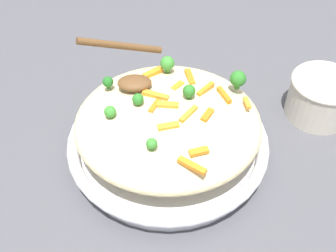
{
  "coord_description": "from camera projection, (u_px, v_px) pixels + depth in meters",
  "views": [
    {
      "loc": [
        -0.01,
        -0.47,
        0.54
      ],
      "look_at": [
        0.0,
        0.0,
        0.07
      ],
      "focal_mm": 44.18,
      "sensor_mm": 36.0,
      "label": 1
    }
  ],
  "objects": [
    {
      "name": "pasta_mound",
      "position": [
        168.0,
        122.0,
        0.67
      ],
      "size": [
        0.3,
        0.29,
        0.07
      ],
      "primitive_type": "ellipsoid",
      "color": "beige",
      "rests_on": "serving_bowl"
    },
    {
      "name": "carrot_piece_8",
      "position": [
        170.0,
        107.0,
        0.64
      ],
      "size": [
        0.03,
        0.01,
        0.01
      ],
      "primitive_type": "cube",
      "rotation": [
        0.0,
        0.0,
        3.03
      ],
      "color": "orange",
      "rests_on": "pasta_mound"
    },
    {
      "name": "ground_plane",
      "position": [
        168.0,
        153.0,
        0.72
      ],
      "size": [
        2.4,
        2.4,
        0.0
      ],
      "primitive_type": "plane",
      "color": "#4C4C51"
    },
    {
      "name": "carrot_piece_9",
      "position": [
        224.0,
        95.0,
        0.67
      ],
      "size": [
        0.02,
        0.04,
        0.01
      ],
      "primitive_type": "cube",
      "rotation": [
        0.0,
        0.0,
        5.1
      ],
      "color": "orange",
      "rests_on": "pasta_mound"
    },
    {
      "name": "broccoli_floret_4",
      "position": [
        189.0,
        91.0,
        0.65
      ],
      "size": [
        0.02,
        0.02,
        0.03
      ],
      "color": "#296820",
      "rests_on": "pasta_mound"
    },
    {
      "name": "broccoli_floret_1",
      "position": [
        170.0,
        64.0,
        0.7
      ],
      "size": [
        0.02,
        0.02,
        0.03
      ],
      "color": "#377928",
      "rests_on": "pasta_mound"
    },
    {
      "name": "carrot_piece_0",
      "position": [
        153.0,
        73.0,
        0.71
      ],
      "size": [
        0.04,
        0.03,
        0.01
      ],
      "primitive_type": "cube",
      "rotation": [
        0.0,
        0.0,
        0.65
      ],
      "color": "orange",
      "rests_on": "pasta_mound"
    },
    {
      "name": "carrot_piece_1",
      "position": [
        205.0,
        89.0,
        0.67
      ],
      "size": [
        0.03,
        0.03,
        0.01
      ],
      "primitive_type": "cube",
      "rotation": [
        0.0,
        0.0,
        3.99
      ],
      "color": "orange",
      "rests_on": "pasta_mound"
    },
    {
      "name": "broccoli_floret_2",
      "position": [
        138.0,
        99.0,
        0.64
      ],
      "size": [
        0.02,
        0.02,
        0.02
      ],
      "color": "#296820",
      "rests_on": "pasta_mound"
    },
    {
      "name": "carrot_piece_5",
      "position": [
        199.0,
        151.0,
        0.58
      ],
      "size": [
        0.03,
        0.02,
        0.01
      ],
      "primitive_type": "cube",
      "rotation": [
        0.0,
        0.0,
        3.42
      ],
      "color": "orange",
      "rests_on": "pasta_mound"
    },
    {
      "name": "carrot_piece_7",
      "position": [
        156.0,
        95.0,
        0.66
      ],
      "size": [
        0.04,
        0.03,
        0.01
      ],
      "primitive_type": "cube",
      "rotation": [
        0.0,
        0.0,
        2.75
      ],
      "color": "orange",
      "rests_on": "pasta_mound"
    },
    {
      "name": "carrot_piece_6",
      "position": [
        177.0,
        86.0,
        0.68
      ],
      "size": [
        0.02,
        0.03,
        0.01
      ],
      "primitive_type": "cube",
      "rotation": [
        0.0,
        0.0,
        4.03
      ],
      "color": "orange",
      "rests_on": "pasta_mound"
    },
    {
      "name": "broccoli_floret_3",
      "position": [
        238.0,
        79.0,
        0.67
      ],
      "size": [
        0.03,
        0.03,
        0.03
      ],
      "color": "#296820",
      "rests_on": "pasta_mound"
    },
    {
      "name": "broccoli_floret_0",
      "position": [
        110.0,
        112.0,
        0.63
      ],
      "size": [
        0.02,
        0.02,
        0.02
      ],
      "color": "#377928",
      "rests_on": "pasta_mound"
    },
    {
      "name": "carrot_piece_10",
      "position": [
        247.0,
        103.0,
        0.66
      ],
      "size": [
        0.01,
        0.03,
        0.01
      ],
      "primitive_type": "cube",
      "rotation": [
        0.0,
        0.0,
        1.7
      ],
      "color": "orange",
      "rests_on": "pasta_mound"
    },
    {
      "name": "broccoli_floret_6",
      "position": [
        108.0,
        82.0,
        0.68
      ],
      "size": [
        0.02,
        0.02,
        0.02
      ],
      "color": "#205B1C",
      "rests_on": "pasta_mound"
    },
    {
      "name": "companion_bowl",
      "position": [
        322.0,
        96.0,
        0.76
      ],
      "size": [
        0.12,
        0.12,
        0.08
      ],
      "color": "beige",
      "rests_on": "ground_plane"
    },
    {
      "name": "carrot_piece_4",
      "position": [
        166.0,
        126.0,
        0.61
      ],
      "size": [
        0.03,
        0.02,
        0.01
      ],
      "primitive_type": "cube",
      "rotation": [
        0.0,
        0.0,
        3.37
      ],
      "color": "orange",
      "rests_on": "pasta_mound"
    },
    {
      "name": "broccoli_floret_5",
      "position": [
        152.0,
        144.0,
        0.58
      ],
      "size": [
        0.02,
        0.02,
        0.02
      ],
      "color": "#377928",
      "rests_on": "pasta_mound"
    },
    {
      "name": "carrot_piece_3",
      "position": [
        190.0,
        77.0,
        0.7
      ],
      "size": [
        0.02,
        0.04,
        0.01
      ],
      "primitive_type": "cube",
      "rotation": [
        0.0,
        0.0,
        1.75
      ],
      "color": "orange",
      "rests_on": "pasta_mound"
    },
    {
      "name": "serving_bowl",
      "position": [
        168.0,
        143.0,
        0.7
      ],
      "size": [
        0.34,
        0.34,
        0.04
      ],
      "color": "silver",
      "rests_on": "ground_plane"
    },
    {
      "name": "carrot_piece_2",
      "position": [
        155.0,
        105.0,
        0.64
      ],
      "size": [
        0.02,
        0.03,
        0.01
      ],
      "primitive_type": "cube",
      "rotation": [
        0.0,
        0.0,
        1.13
      ],
      "color": "orange",
      "rests_on": "pasta_mound"
    },
    {
      "name": "carrot_piece_13",
      "position": [
        192.0,
        166.0,
        0.56
      ],
      "size": [
        0.04,
        0.03,
        0.01
      ],
      "primitive_type": "cube",
      "rotation": [
        0.0,
        0.0,
        2.53
      ],
      "color": "orange",
      "rests_on": "pasta_mound"
    },
    {
      "name": "serving_spoon",
      "position": [
        130.0,
        69.0,
        0.68
      ],
      "size": [
        0.14,
        0.12,
        0.07
      ],
      "color": "brown",
      "rests_on": "pasta_mound"
    },
    {
      "name": "carrot_piece_12",
      "position": [
        188.0,
        114.0,
        0.63
      ],
      "size": [
        0.03,
        0.04,
        0.01
      ],
      "primitive_type": "cube",
      "rotation": [
        0.0,
        0.0,
        4.05
      ],
      "color": "orange",
      "rests_on": "pasta_mound"
    },
    {
      "name": "carrot_piece_11",
      "position": [
        207.0,
        115.0,
        0.63
      ],
      "size": [
        0.02,
        0.03,
        0.01
      ],
      "primitive_type": "cube",
      "rotation": [
        0.0,
        0.0,
        1.03
      ],
      "color": "orange",
      "rests_on": "pasta_mound"
    }
  ]
}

